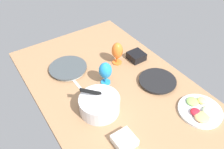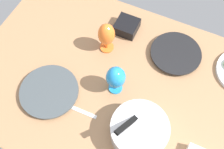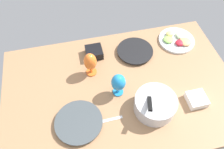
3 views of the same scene
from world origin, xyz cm
name	(u,v)px [view 1 (image 1 of 3)]	position (x,y,z in cm)	size (l,w,h in cm)	color
ground_plane	(111,85)	(0.00, 0.00, -2.00)	(160.00, 104.00, 4.00)	#99704C
dinner_plate_left	(157,81)	(-18.22, -29.10, 1.37)	(27.41, 27.41, 2.63)	#4C4C51
dinner_plate_right	(68,68)	(31.80, 19.03, 1.47)	(29.40, 29.40, 2.83)	silver
mixing_bowl	(99,104)	(-16.47, 19.69, 5.85)	(26.16, 26.16, 17.60)	silver
fruit_platter	(201,110)	(-54.39, -33.19, 1.75)	(28.21, 28.21, 5.03)	silver
hurricane_glass_blue	(105,71)	(2.97, 2.61, 11.21)	(9.42, 9.42, 18.17)	#2186CD
hurricane_glass_orange	(117,51)	(17.57, -17.81, 11.44)	(8.93, 8.93, 19.00)	orange
square_bowl_black	(136,56)	(12.62, -33.68, 3.41)	(12.32, 12.32, 6.13)	black
square_bowl_white	(124,140)	(-45.06, 20.85, 2.73)	(12.01, 12.01, 4.91)	white
fork_by_right_plate	(77,84)	(13.68, 21.06, 0.30)	(18.00, 1.80, 0.60)	silver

